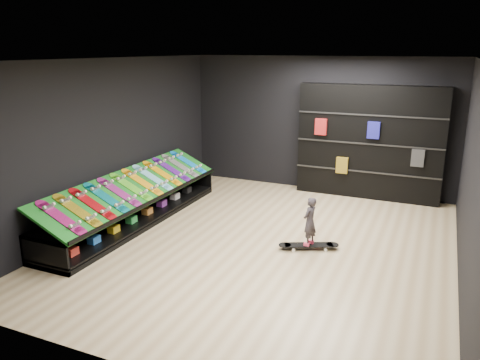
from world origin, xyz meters
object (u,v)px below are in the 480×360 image
at_px(display_rack, 136,209).
at_px(back_shelving, 369,142).
at_px(child, 309,230).
at_px(floor_skateboard, 309,247).

xyz_separation_m(display_rack, back_shelving, (3.71, 3.32, 0.97)).
bearing_deg(child, floor_skateboard, 180.00).
relative_size(floor_skateboard, child, 2.04).
xyz_separation_m(display_rack, child, (3.33, 0.08, 0.08)).
relative_size(display_rack, back_shelving, 1.48).
height_order(display_rack, child, child).
distance_m(display_rack, child, 3.33).
relative_size(display_rack, floor_skateboard, 4.59).
xyz_separation_m(floor_skateboard, child, (0.00, 0.00, 0.29)).
xyz_separation_m(back_shelving, floor_skateboard, (-0.38, -3.24, -1.17)).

